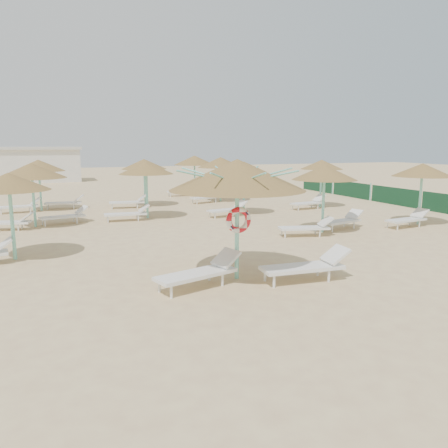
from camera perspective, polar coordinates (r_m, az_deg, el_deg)
name	(u,v)px	position (r m, az deg, el deg)	size (l,w,h in m)	color
ground	(246,280)	(11.43, 2.87, -7.30)	(120.00, 120.00, 0.00)	#D8C184
main_palapa	(237,175)	(11.05, 1.74, 6.40)	(3.47, 3.47, 3.11)	#7EDBC7
lounger_main_a	(201,272)	(10.79, -3.01, -6.23)	(2.33, 1.27, 0.81)	white
lounger_main_b	(308,266)	(11.45, 10.86, -5.36)	(2.34, 0.84, 0.84)	white
palapa_field	(187,168)	(22.26, -4.83, 7.32)	(19.48, 17.28, 2.72)	#7EDBC7
service_hut	(35,164)	(44.98, -23.50, 7.17)	(8.40, 4.40, 3.25)	silver
windbreak_fence	(395,196)	(27.32, 21.44, 3.40)	(0.08, 19.84, 1.10)	#1C552F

